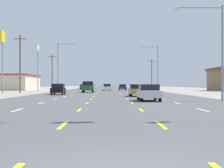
{
  "coord_description": "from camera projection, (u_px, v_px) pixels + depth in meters",
  "views": [
    {
      "loc": [
        -0.17,
        -5.86,
        1.47
      ],
      "look_at": [
        0.52,
        45.31,
        1.5
      ],
      "focal_mm": 57.72,
      "sensor_mm": 36.0,
      "label": 1
    }
  ],
  "objects": [
    {
      "name": "pole_sign_left_row_1",
      "position": [
        3.0,
        46.0,
        56.54
      ],
      "size": [
        0.24,
        2.0,
        9.85
      ],
      "color": "gray",
      "rests_on": "ground"
    },
    {
      "name": "sedan_inner_right_nearest",
      "position": [
        149.0,
        92.0,
        31.62
      ],
      "size": [
        1.8,
        4.5,
        1.46
      ],
      "color": "silver",
      "rests_on": "ground"
    },
    {
      "name": "streetlight_right_row_1",
      "position": [
        156.0,
        65.0,
        73.08
      ],
      "size": [
        3.8,
        0.26,
        9.34
      ],
      "color": "gray",
      "rests_on": "ground"
    },
    {
      "name": "hatchback_center_turn_distant_a",
      "position": [
        108.0,
        87.0,
        101.64
      ],
      "size": [
        1.72,
        3.9,
        1.54
      ],
      "color": "#235B2D",
      "rests_on": "ground"
    },
    {
      "name": "sedan_center_turn_distant_b",
      "position": [
        107.0,
        86.0,
        123.35
      ],
      "size": [
        1.8,
        4.5,
        1.46
      ],
      "color": "#235B2D",
      "rests_on": "ground"
    },
    {
      "name": "streetlight_right_row_0",
      "position": [
        217.0,
        44.0,
        32.16
      ],
      "size": [
        4.49,
        0.26,
        8.58
      ],
      "color": "gray",
      "rests_on": "ground"
    },
    {
      "name": "suv_inner_left_midfar",
      "position": [
        88.0,
        87.0,
        64.01
      ],
      "size": [
        1.98,
        4.9,
        1.98
      ],
      "color": "#235B2D",
      "rests_on": "ground"
    },
    {
      "name": "sedan_far_left_farthest",
      "position": [
        83.0,
        87.0,
        99.92
      ],
      "size": [
        1.8,
        4.5,
        1.46
      ],
      "color": "#235B2D",
      "rests_on": "ground"
    },
    {
      "name": "storefront_left_row_2",
      "position": [
        6.0,
        82.0,
        90.56
      ],
      "size": [
        14.14,
        18.5,
        3.9
      ],
      "color": "beige",
      "rests_on": "ground"
    },
    {
      "name": "utility_pole_left_row_2",
      "position": [
        52.0,
        71.0,
        89.07
      ],
      "size": [
        2.2,
        0.26,
        8.88
      ],
      "color": "brown",
      "rests_on": "ground"
    },
    {
      "name": "sedan_inner_right_farther",
      "position": [
        123.0,
        87.0,
        89.61
      ],
      "size": [
        1.8,
        4.5,
        1.46
      ],
      "color": "navy",
      "rests_on": "ground"
    },
    {
      "name": "hatchback_far_left_mid",
      "position": [
        58.0,
        89.0,
        50.41
      ],
      "size": [
        1.72,
        3.9,
        1.54
      ],
      "color": "black",
      "rests_on": "ground"
    },
    {
      "name": "ground_plane",
      "position": [
        108.0,
        92.0,
        71.86
      ],
      "size": [
        572.0,
        572.0,
        0.0
      ],
      "primitive_type": "plane",
      "color": "#4C4C4F"
    },
    {
      "name": "hatchback_center_turn_far",
      "position": [
        107.0,
        87.0,
        81.42
      ],
      "size": [
        1.72,
        3.9,
        1.54
      ],
      "color": "white",
      "rests_on": "ground"
    },
    {
      "name": "utility_pole_left_row_1",
      "position": [
        20.0,
        63.0,
        60.21
      ],
      "size": [
        2.2,
        0.26,
        9.69
      ],
      "color": "brown",
      "rests_on": "ground"
    },
    {
      "name": "streetlight_left_row_0",
      "position": [
        1.0,
        36.0,
        31.9
      ],
      "size": [
        4.98,
        0.26,
        9.84
      ],
      "color": "gray",
      "rests_on": "ground"
    },
    {
      "name": "pole_sign_left_row_2",
      "position": [
        38.0,
        58.0,
        80.89
      ],
      "size": [
        0.24,
        1.68,
        10.34
      ],
      "color": "gray",
      "rests_on": "ground"
    },
    {
      "name": "lane_markings",
      "position": [
        108.0,
        89.0,
        110.35
      ],
      "size": [
        10.64,
        227.6,
        0.01
      ],
      "color": "white",
      "rests_on": "ground"
    },
    {
      "name": "utility_pole_right_row_3",
      "position": [
        152.0,
        73.0,
        114.49
      ],
      "size": [
        2.2,
        0.26,
        9.47
      ],
      "color": "brown",
      "rests_on": "ground"
    },
    {
      "name": "streetlight_left_row_1",
      "position": [
        60.0,
        63.0,
        72.82
      ],
      "size": [
        4.07,
        0.26,
        9.87
      ],
      "color": "gray",
      "rests_on": "ground"
    },
    {
      "name": "sedan_inner_right_near",
      "position": [
        137.0,
        90.0,
        43.51
      ],
      "size": [
        1.8,
        4.5,
        1.46
      ],
      "color": "#B28C33",
      "rests_on": "ground"
    }
  ]
}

